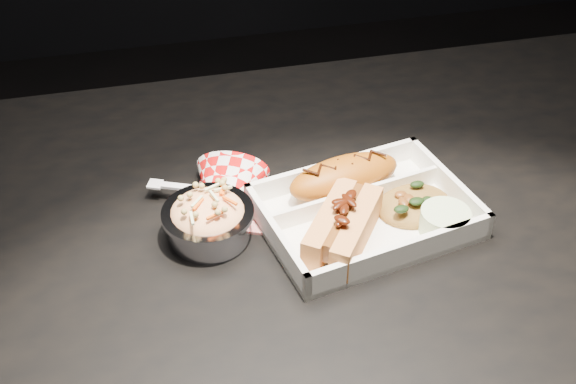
{
  "coord_description": "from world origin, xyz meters",
  "views": [
    {
      "loc": [
        -0.21,
        -0.64,
        1.35
      ],
      "look_at": [
        -0.06,
        0.0,
        0.81
      ],
      "focal_mm": 45.0,
      "sensor_mm": 36.0,
      "label": 1
    }
  ],
  "objects_px": {
    "food_tray": "(364,215)",
    "fried_pastry": "(344,177)",
    "dining_table": "(329,275)",
    "foil_coleslaw_cup": "(208,218)",
    "hotdog": "(343,224)",
    "napkin_fork": "(224,194)"
  },
  "relations": [
    {
      "from": "food_tray",
      "to": "fried_pastry",
      "type": "height_order",
      "value": "fried_pastry"
    },
    {
      "from": "food_tray",
      "to": "dining_table",
      "type": "bearing_deg",
      "value": 160.77
    },
    {
      "from": "food_tray",
      "to": "foil_coleslaw_cup",
      "type": "xyz_separation_m",
      "value": [
        -0.19,
        0.02,
        0.02
      ]
    },
    {
      "from": "hotdog",
      "to": "foil_coleslaw_cup",
      "type": "relative_size",
      "value": 1.28
    },
    {
      "from": "food_tray",
      "to": "hotdog",
      "type": "xyz_separation_m",
      "value": [
        -0.04,
        -0.04,
        0.02
      ]
    },
    {
      "from": "napkin_fork",
      "to": "foil_coleslaw_cup",
      "type": "bearing_deg",
      "value": -92.44
    },
    {
      "from": "foil_coleslaw_cup",
      "to": "napkin_fork",
      "type": "distance_m",
      "value": 0.06
    },
    {
      "from": "food_tray",
      "to": "napkin_fork",
      "type": "bearing_deg",
      "value": 144.67
    },
    {
      "from": "foil_coleslaw_cup",
      "to": "napkin_fork",
      "type": "bearing_deg",
      "value": 64.64
    },
    {
      "from": "dining_table",
      "to": "napkin_fork",
      "type": "bearing_deg",
      "value": 151.34
    },
    {
      "from": "fried_pastry",
      "to": "hotdog",
      "type": "distance_m",
      "value": 0.09
    },
    {
      "from": "fried_pastry",
      "to": "foil_coleslaw_cup",
      "type": "relative_size",
      "value": 1.38
    },
    {
      "from": "food_tray",
      "to": "napkin_fork",
      "type": "xyz_separation_m",
      "value": [
        -0.16,
        0.07,
        0.01
      ]
    },
    {
      "from": "dining_table",
      "to": "foil_coleslaw_cup",
      "type": "xyz_separation_m",
      "value": [
        -0.15,
        0.01,
        0.12
      ]
    },
    {
      "from": "food_tray",
      "to": "fried_pastry",
      "type": "bearing_deg",
      "value": 90.0
    },
    {
      "from": "hotdog",
      "to": "fried_pastry",
      "type": "bearing_deg",
      "value": 17.98
    },
    {
      "from": "fried_pastry",
      "to": "hotdog",
      "type": "xyz_separation_m",
      "value": [
        -0.03,
        -0.09,
        0.0
      ]
    },
    {
      "from": "hotdog",
      "to": "foil_coleslaw_cup",
      "type": "distance_m",
      "value": 0.16
    },
    {
      "from": "food_tray",
      "to": "fried_pastry",
      "type": "relative_size",
      "value": 1.84
    },
    {
      "from": "foil_coleslaw_cup",
      "to": "hotdog",
      "type": "bearing_deg",
      "value": -18.54
    },
    {
      "from": "foil_coleslaw_cup",
      "to": "dining_table",
      "type": "bearing_deg",
      "value": -3.98
    },
    {
      "from": "hotdog",
      "to": "dining_table",
      "type": "bearing_deg",
      "value": 37.58
    }
  ]
}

